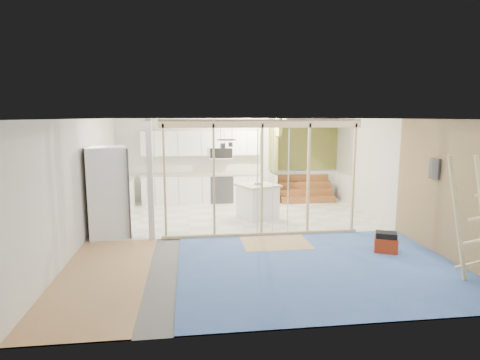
{
  "coord_description": "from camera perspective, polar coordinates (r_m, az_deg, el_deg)",
  "views": [
    {
      "loc": [
        -1.27,
        -8.54,
        2.64
      ],
      "look_at": [
        -0.11,
        0.6,
        1.19
      ],
      "focal_mm": 30.0,
      "sensor_mm": 36.0,
      "label": 1
    }
  ],
  "objects": [
    {
      "name": "toolbox",
      "position": [
        8.45,
        20.04,
        -8.41
      ],
      "size": [
        0.53,
        0.47,
        0.41
      ],
      "rotation": [
        0.0,
        0.0,
        -0.43
      ],
      "color": "#97290E",
      "rests_on": "room"
    },
    {
      "name": "ceiling_light",
      "position": [
        11.85,
        5.83,
        8.43
      ],
      "size": [
        0.32,
        0.32,
        0.08
      ],
      "primitive_type": "cylinder",
      "color": "#FFEABF",
      "rests_on": "room"
    },
    {
      "name": "upper_cabinets",
      "position": [
        12.39,
        -5.27,
        5.13
      ],
      "size": [
        3.6,
        0.41,
        0.85
      ],
      "color": "white",
      "rests_on": "room"
    },
    {
      "name": "sheathing_panel",
      "position": [
        8.2,
        28.31,
        -1.52
      ],
      "size": [
        0.02,
        4.0,
        2.6
      ],
      "primitive_type": "cube",
      "color": "tan",
      "rests_on": "room"
    },
    {
      "name": "green_partition",
      "position": [
        12.76,
        7.87,
        1.23
      ],
      "size": [
        2.25,
        1.51,
        2.6
      ],
      "color": "olive",
      "rests_on": "room"
    },
    {
      "name": "base_cabinets",
      "position": [
        12.11,
        -8.74,
        -1.49
      ],
      "size": [
        4.45,
        2.24,
        0.93
      ],
      "color": "white",
      "rests_on": "room"
    },
    {
      "name": "island",
      "position": [
        10.51,
        2.5,
        -3.07
      ],
      "size": [
        1.22,
        1.22,
        0.91
      ],
      "rotation": [
        0.0,
        0.0,
        0.41
      ],
      "color": "white",
      "rests_on": "room"
    },
    {
      "name": "ladder",
      "position": [
        7.4,
        30.31,
        -4.73
      ],
      "size": [
        1.1,
        0.07,
        2.04
      ],
      "rotation": [
        0.0,
        0.0,
        -0.05
      ],
      "color": "#E0CE89",
      "rests_on": "room"
    },
    {
      "name": "fridge",
      "position": [
        9.32,
        -18.35,
        -1.63
      ],
      "size": [
        1.08,
        1.05,
        2.0
      ],
      "rotation": [
        0.0,
        0.0,
        0.29
      ],
      "color": "white",
      "rests_on": "room"
    },
    {
      "name": "pot_rack",
      "position": [
        10.5,
        -1.98,
        5.44
      ],
      "size": [
        0.52,
        0.52,
        0.72
      ],
      "color": "black",
      "rests_on": "room"
    },
    {
      "name": "stud_frame",
      "position": [
        8.67,
        -0.4,
        2.01
      ],
      "size": [
        4.66,
        0.14,
        2.6
      ],
      "color": "#E1BD89",
      "rests_on": "room"
    },
    {
      "name": "room",
      "position": [
        8.74,
        1.18,
        0.15
      ],
      "size": [
        7.01,
        8.01,
        2.61
      ],
      "color": "slate",
      "rests_on": "ground"
    },
    {
      "name": "soap_bottle_a",
      "position": [
        12.4,
        -12.9,
        1.44
      ],
      "size": [
        0.14,
        0.14,
        0.27
      ],
      "primitive_type": "imported",
      "rotation": [
        0.0,
        0.0,
        -0.4
      ],
      "color": "#ABB0BF",
      "rests_on": "base_cabinets"
    },
    {
      "name": "electrical_panel",
      "position": [
        8.61,
        25.91,
        1.46
      ],
      "size": [
        0.04,
        0.3,
        0.4
      ],
      "primitive_type": "cube",
      "color": "#3B3A40",
      "rests_on": "room"
    },
    {
      "name": "soap_bottle_b",
      "position": [
        12.3,
        -3.68,
        1.41
      ],
      "size": [
        0.1,
        0.11,
        0.2
      ],
      "primitive_type": "imported",
      "rotation": [
        0.0,
        0.0,
        -0.17
      ],
      "color": "silver",
      "rests_on": "base_cabinets"
    },
    {
      "name": "bowl",
      "position": [
        10.43,
        2.6,
        -0.43
      ],
      "size": [
        0.29,
        0.29,
        0.06
      ],
      "primitive_type": "imported",
      "rotation": [
        0.0,
        0.0,
        -0.13
      ],
      "color": "white",
      "rests_on": "island"
    },
    {
      "name": "floor_overlays",
      "position": [
        9.1,
        1.56,
        -7.84
      ],
      "size": [
        7.0,
        8.0,
        0.03
      ],
      "color": "white",
      "rests_on": "room"
    }
  ]
}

